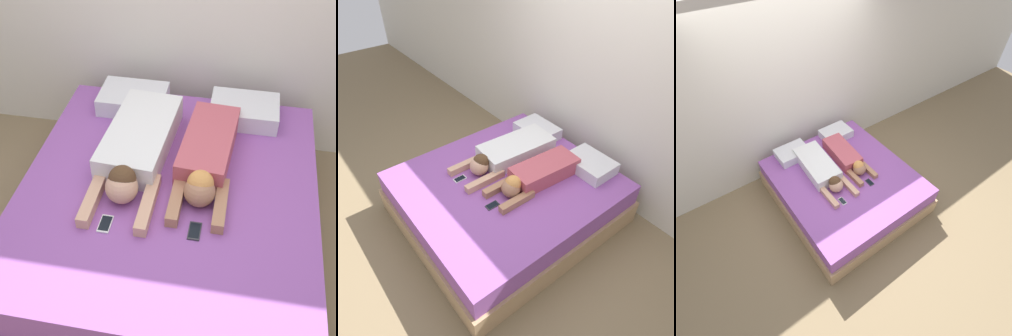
# 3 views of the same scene
# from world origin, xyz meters

# --- Properties ---
(ground_plane) EXTENTS (12.00, 12.00, 0.00)m
(ground_plane) POSITION_xyz_m (0.00, 0.00, 0.00)
(ground_plane) COLOR #7F6B4C
(wall_back) EXTENTS (12.00, 0.06, 2.60)m
(wall_back) POSITION_xyz_m (0.00, 1.16, 1.30)
(wall_back) COLOR beige
(wall_back) RESTS_ON ground_plane
(bed) EXTENTS (1.84, 2.03, 0.50)m
(bed) POSITION_xyz_m (0.00, 0.00, 0.25)
(bed) COLOR tan
(bed) RESTS_ON ground_plane
(pillow_head_left) EXTENTS (0.47, 0.35, 0.13)m
(pillow_head_left) POSITION_xyz_m (-0.40, 0.78, 0.56)
(pillow_head_left) COLOR silver
(pillow_head_left) RESTS_ON bed
(pillow_head_right) EXTENTS (0.47, 0.35, 0.13)m
(pillow_head_right) POSITION_xyz_m (0.40, 0.78, 0.56)
(pillow_head_right) COLOR silver
(pillow_head_right) RESTS_ON bed
(person_left) EXTENTS (0.43, 1.15, 0.22)m
(person_left) POSITION_xyz_m (-0.24, 0.22, 0.59)
(person_left) COLOR silver
(person_left) RESTS_ON bed
(person_right) EXTENTS (0.35, 1.00, 0.21)m
(person_right) POSITION_xyz_m (0.20, 0.21, 0.58)
(person_right) COLOR #B24C59
(person_right) RESTS_ON bed
(cell_phone_left) EXTENTS (0.07, 0.13, 0.01)m
(cell_phone_left) POSITION_xyz_m (-0.29, -0.36, 0.50)
(cell_phone_left) COLOR silver
(cell_phone_left) RESTS_ON bed
(cell_phone_right) EXTENTS (0.07, 0.13, 0.01)m
(cell_phone_right) POSITION_xyz_m (0.21, -0.32, 0.50)
(cell_phone_right) COLOR #2D2D33
(cell_phone_right) RESTS_ON bed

